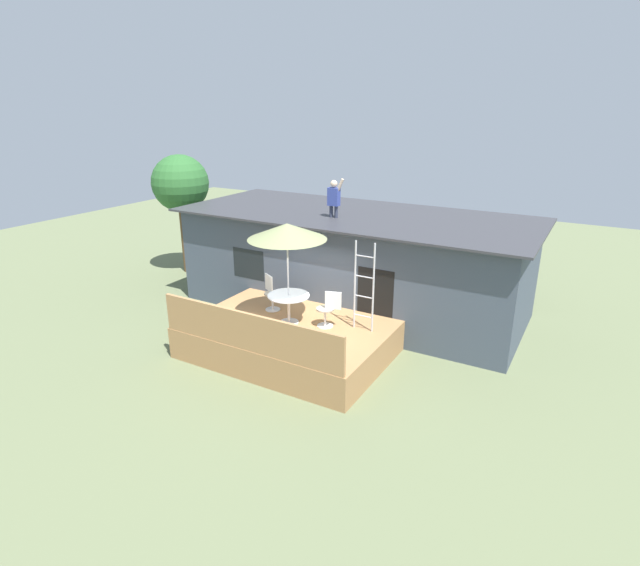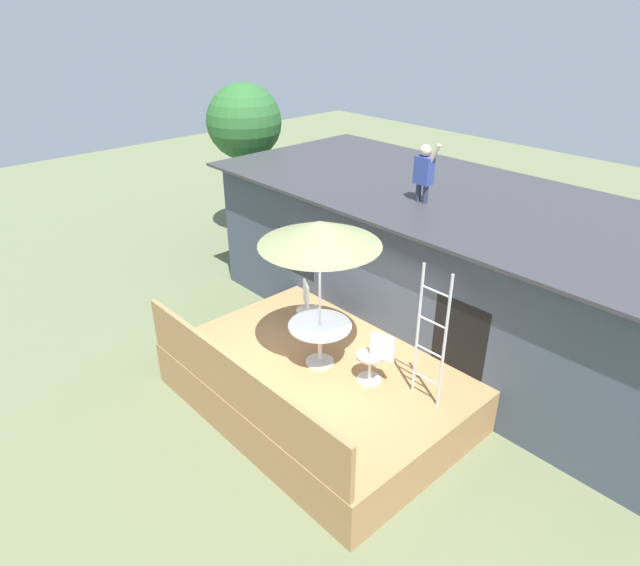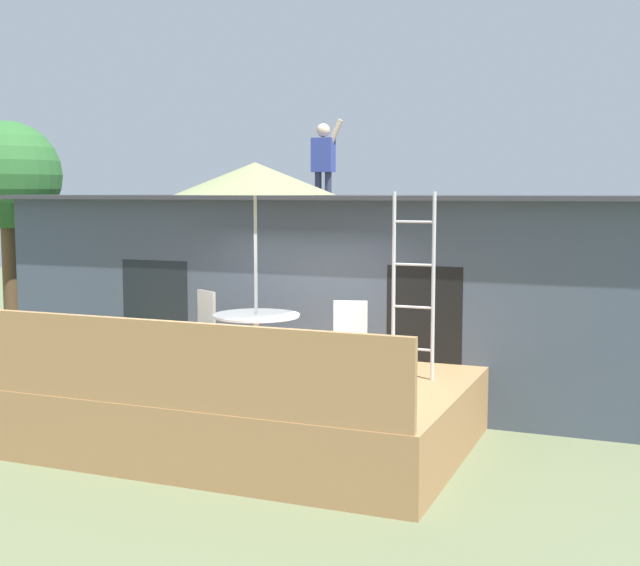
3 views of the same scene
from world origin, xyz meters
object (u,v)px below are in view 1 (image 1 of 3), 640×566
Objects in this scene: patio_chair_left at (271,293)px; patio_table at (289,301)px; backyard_tree at (180,185)px; patio_umbrella at (287,231)px; step_ladder at (364,287)px; patio_chair_right at (328,309)px; person_figure at (334,196)px.

patio_table is at bearing 0.00° from patio_chair_left.
patio_table is at bearing -27.52° from backyard_tree.
patio_table is 0.24× the size of backyard_tree.
patio_umbrella is 7.85m from backyard_tree.
patio_table is 1.13× the size of patio_chair_left.
step_ladder is 2.75m from patio_chair_left.
patio_umbrella is 0.59× the size of backyard_tree.
person_figure is at bearing -80.93° from patio_chair_right.
patio_umbrella is 1.15× the size of step_ladder.
step_ladder is (1.77, 0.56, 0.51)m from patio_table.
patio_table is 1.13× the size of patio_chair_right.
step_ladder is 1.08m from patio_chair_right.
backyard_tree is (-8.73, 3.06, 1.35)m from step_ladder.
patio_umbrella is 2.29× the size of person_figure.
person_figure is 3.56m from patio_chair_right.
backyard_tree is (-6.74, 0.89, -0.30)m from person_figure.
patio_chair_right is (1.86, -0.24, 0.00)m from patio_chair_left.
backyard_tree is at bearing 152.48° from patio_umbrella.
person_figure is at bearing -7.53° from backyard_tree.
patio_table is 1.05m from patio_chair_left.
person_figure is (-1.99, 2.17, 1.66)m from step_ladder.
patio_chair_left is at bearing -107.22° from person_figure.
patio_chair_right is at bearing -22.89° from backyard_tree.
patio_chair_left and patio_chair_right have the same top height.
step_ladder is at bearing -47.51° from person_figure.
step_ladder is at bearing -19.33° from backyard_tree.
step_ladder is 0.51× the size of backyard_tree.
step_ladder is 9.35m from backyard_tree.
person_figure is at bearing 94.53° from patio_umbrella.
patio_table is at bearing -0.00° from patio_chair_right.
patio_table is 0.94× the size of person_figure.
backyard_tree is (-6.96, 3.63, 1.87)m from patio_table.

